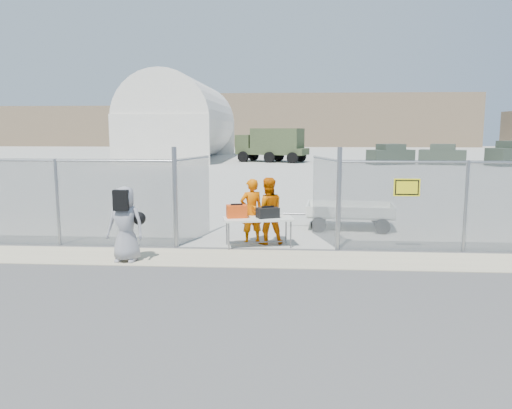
# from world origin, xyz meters

# --- Properties ---
(ground) EXTENTS (160.00, 160.00, 0.00)m
(ground) POSITION_xyz_m (0.00, 0.00, 0.00)
(ground) COLOR #424242
(tarmac_inside) EXTENTS (160.00, 80.00, 0.01)m
(tarmac_inside) POSITION_xyz_m (0.00, 42.00, 0.01)
(tarmac_inside) COLOR #A9A89C
(tarmac_inside) RESTS_ON ground
(dirt_strip) EXTENTS (44.00, 1.60, 0.01)m
(dirt_strip) POSITION_xyz_m (0.00, 1.00, 0.01)
(dirt_strip) COLOR #C6BA94
(dirt_strip) RESTS_ON ground
(distant_hills) EXTENTS (140.00, 6.00, 9.00)m
(distant_hills) POSITION_xyz_m (5.00, 78.00, 4.50)
(distant_hills) COLOR #7F684F
(distant_hills) RESTS_ON ground
(chain_link_fence) EXTENTS (40.00, 0.20, 2.20)m
(chain_link_fence) POSITION_xyz_m (0.00, 2.00, 1.10)
(chain_link_fence) COLOR gray
(chain_link_fence) RESTS_ON ground
(quonset_hangar) EXTENTS (9.00, 18.00, 8.00)m
(quonset_hangar) POSITION_xyz_m (-10.00, 40.00, 4.00)
(quonset_hangar) COLOR silver
(quonset_hangar) RESTS_ON ground
(folding_table) EXTENTS (1.84, 1.06, 0.73)m
(folding_table) POSITION_xyz_m (0.04, 2.19, 0.37)
(folding_table) COLOR silver
(folding_table) RESTS_ON ground
(orange_bag) EXTENTS (0.56, 0.44, 0.31)m
(orange_bag) POSITION_xyz_m (-0.50, 2.21, 0.89)
(orange_bag) COLOR #EF480F
(orange_bag) RESTS_ON folding_table
(black_duffel) EXTENTS (0.62, 0.51, 0.26)m
(black_duffel) POSITION_xyz_m (0.28, 2.23, 0.86)
(black_duffel) COLOR black
(black_duffel) RESTS_ON folding_table
(security_worker_left) EXTENTS (0.71, 0.60, 1.67)m
(security_worker_left) POSITION_xyz_m (-0.16, 2.65, 0.83)
(security_worker_left) COLOR #DB6100
(security_worker_left) RESTS_ON ground
(security_worker_right) EXTENTS (0.96, 0.81, 1.71)m
(security_worker_right) POSITION_xyz_m (0.26, 2.53, 0.86)
(security_worker_right) COLOR #DB6100
(security_worker_right) RESTS_ON ground
(visitor) EXTENTS (0.85, 0.58, 1.69)m
(visitor) POSITION_xyz_m (-2.80, 0.58, 0.84)
(visitor) COLOR gray
(visitor) RESTS_ON ground
(utility_trailer) EXTENTS (3.40, 1.95, 0.79)m
(utility_trailer) POSITION_xyz_m (2.60, 4.70, 0.40)
(utility_trailer) COLOR silver
(utility_trailer) RESTS_ON ground
(military_truck) EXTENTS (6.77, 4.24, 3.03)m
(military_truck) POSITION_xyz_m (-0.81, 35.48, 1.52)
(military_truck) COLOR #3F4C2C
(military_truck) RESTS_ON ground
(parked_vehicle_near) EXTENTS (4.09, 2.96, 1.69)m
(parked_vehicle_near) POSITION_xyz_m (9.27, 32.80, 0.84)
(parked_vehicle_near) COLOR #343E33
(parked_vehicle_near) RESTS_ON ground
(parked_vehicle_mid) EXTENTS (4.07, 2.82, 1.68)m
(parked_vehicle_mid) POSITION_xyz_m (13.59, 32.89, 0.84)
(parked_vehicle_mid) COLOR #343E33
(parked_vehicle_mid) RESTS_ON ground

